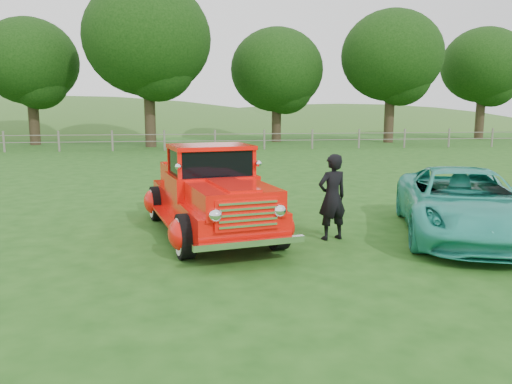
{
  "coord_description": "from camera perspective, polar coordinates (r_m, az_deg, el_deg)",
  "views": [
    {
      "loc": [
        -1.67,
        -8.11,
        2.47
      ],
      "look_at": [
        -0.38,
        1.2,
        0.89
      ],
      "focal_mm": 35.0,
      "sensor_mm": 36.0,
      "label": 1
    }
  ],
  "objects": [
    {
      "name": "man",
      "position": [
        9.52,
        8.7,
        -0.58
      ],
      "size": [
        0.68,
        0.54,
        1.64
      ],
      "primitive_type": "imported",
      "rotation": [
        0.0,
        0.0,
        3.42
      ],
      "color": "black",
      "rests_on": "ground"
    },
    {
      "name": "tree_mid_west",
      "position": [
        37.69,
        -24.45,
        13.39
      ],
      "size": [
        6.4,
        6.4,
        8.46
      ],
      "color": "#322619",
      "rests_on": "ground"
    },
    {
      "name": "tree_far_east",
      "position": [
        44.99,
        24.58,
        13.02
      ],
      "size": [
        6.6,
        6.6,
        8.86
      ],
      "color": "#322619",
      "rests_on": "ground"
    },
    {
      "name": "tree_near_east",
      "position": [
        37.81,
        2.39,
        13.74
      ],
      "size": [
        6.8,
        6.8,
        8.33
      ],
      "color": "#322619",
      "rests_on": "ground"
    },
    {
      "name": "distant_hills",
      "position": [
        67.98,
        -9.88,
        3.47
      ],
      "size": [
        116.0,
        60.0,
        18.0
      ],
      "color": "#356424",
      "rests_on": "ground"
    },
    {
      "name": "tree_near_west",
      "position": [
        33.47,
        -12.32,
        16.75
      ],
      "size": [
        8.0,
        8.0,
        10.42
      ],
      "color": "#322619",
      "rests_on": "ground"
    },
    {
      "name": "teal_sedan",
      "position": [
        10.45,
        22.57,
        -1.19
      ],
      "size": [
        3.65,
        5.22,
        1.32
      ],
      "primitive_type": "imported",
      "rotation": [
        0.0,
        0.0,
        -0.34
      ],
      "color": "teal",
      "rests_on": "ground"
    },
    {
      "name": "ground",
      "position": [
        8.64,
        3.64,
        -7.11
      ],
      "size": [
        140.0,
        140.0,
        0.0
      ],
      "primitive_type": "plane",
      "color": "#1C4913",
      "rests_on": "ground"
    },
    {
      "name": "tree_mid_east",
      "position": [
        38.23,
        15.26,
        14.77
      ],
      "size": [
        7.2,
        7.2,
        9.44
      ],
      "color": "#322619",
      "rests_on": "ground"
    },
    {
      "name": "red_pickup",
      "position": [
        9.92,
        -5.26,
        -0.24
      ],
      "size": [
        2.96,
        5.24,
        1.78
      ],
      "rotation": [
        0.0,
        0.0,
        0.21
      ],
      "color": "black",
      "rests_on": "ground"
    },
    {
      "name": "fence_line",
      "position": [
        30.22,
        -4.71,
        5.96
      ],
      "size": [
        48.0,
        0.12,
        1.2
      ],
      "color": "slate",
      "rests_on": "ground"
    }
  ]
}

